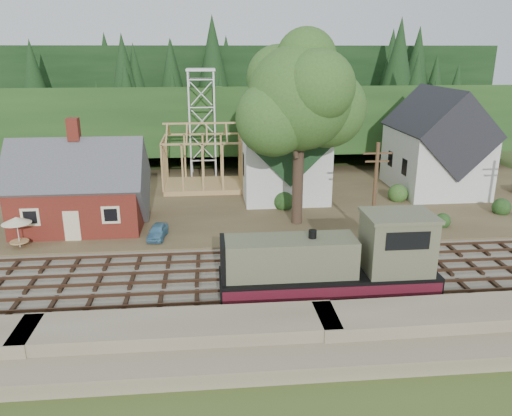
{
  "coord_description": "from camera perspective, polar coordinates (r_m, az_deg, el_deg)",
  "views": [
    {
      "loc": [
        -5.28,
        -29.81,
        14.5
      ],
      "look_at": [
        -1.89,
        6.0,
        3.0
      ],
      "focal_mm": 35.0,
      "sensor_mm": 36.0,
      "label": 1
    }
  ],
  "objects": [
    {
      "name": "depot",
      "position": [
        43.68,
        -19.43,
        1.72
      ],
      "size": [
        10.8,
        7.41,
        9.0
      ],
      "color": "#5D2115",
      "rests_on": "village_flat"
    },
    {
      "name": "telegraph_pole_near",
      "position": [
        38.49,
        13.41,
        1.79
      ],
      "size": [
        2.2,
        0.28,
        8.0
      ],
      "color": "#4C331E",
      "rests_on": "ground"
    },
    {
      "name": "lattice_tower",
      "position": [
        57.99,
        -6.27,
        13.21
      ],
      "size": [
        3.2,
        3.2,
        12.12
      ],
      "color": "silver",
      "rests_on": "village_flat"
    },
    {
      "name": "big_tree",
      "position": [
        40.81,
        5.24,
        11.63
      ],
      "size": [
        10.9,
        8.4,
        14.7
      ],
      "color": "#38281E",
      "rests_on": "village_flat"
    },
    {
      "name": "railroad_bed",
      "position": [
        33.53,
        4.22,
        -7.79
      ],
      "size": [
        64.0,
        11.0,
        0.16
      ],
      "primitive_type": "cube",
      "color": "#726B5B",
      "rests_on": "ground"
    },
    {
      "name": "ground",
      "position": [
        33.57,
        4.22,
        -7.91
      ],
      "size": [
        140.0,
        140.0,
        0.0
      ],
      "primitive_type": "plane",
      "color": "#384C1E",
      "rests_on": "ground"
    },
    {
      "name": "farmhouse",
      "position": [
        54.93,
        19.9,
        6.57
      ],
      "size": [
        8.4,
        10.8,
        10.6
      ],
      "color": "silver",
      "rests_on": "village_flat"
    },
    {
      "name": "car_blue",
      "position": [
        39.9,
        -11.18,
        -2.65
      ],
      "size": [
        1.66,
        3.28,
        1.07
      ],
      "primitive_type": "imported",
      "rotation": [
        0.0,
        0.0,
        -0.13
      ],
      "color": "#518CAF",
      "rests_on": "village_flat"
    },
    {
      "name": "embankment",
      "position": [
        26.31,
        7.37,
        -15.88
      ],
      "size": [
        64.0,
        5.0,
        1.6
      ],
      "primitive_type": "cube",
      "color": "#7F7259",
      "rests_on": "ground"
    },
    {
      "name": "patio_set",
      "position": [
        40.93,
        -25.71,
        -1.41
      ],
      "size": [
        2.13,
        2.13,
        2.37
      ],
      "color": "silver",
      "rests_on": "village_flat"
    },
    {
      "name": "timber_frame",
      "position": [
        53.02,
        -6.09,
        5.4
      ],
      "size": [
        8.2,
        6.2,
        6.99
      ],
      "color": "tan",
      "rests_on": "village_flat"
    },
    {
      "name": "locomotive",
      "position": [
        30.4,
        9.27,
        -6.29
      ],
      "size": [
        12.89,
        3.22,
        5.13
      ],
      "color": "black",
      "rests_on": "railroad_bed"
    },
    {
      "name": "church",
      "position": [
        50.88,
        2.93,
        7.15
      ],
      "size": [
        8.4,
        15.17,
        13.0
      ],
      "color": "silver",
      "rests_on": "village_flat"
    },
    {
      "name": "ridge",
      "position": [
        89.16,
        -1.96,
        8.36
      ],
      "size": [
        80.0,
        20.0,
        12.0
      ],
      "primitive_type": "cube",
      "color": "black",
      "rests_on": "ground"
    },
    {
      "name": "village_flat",
      "position": [
        50.2,
        0.85,
        1.12
      ],
      "size": [
        64.0,
        26.0,
        0.3
      ],
      "primitive_type": "cube",
      "color": "brown",
      "rests_on": "ground"
    },
    {
      "name": "hillside",
      "position": [
        73.45,
        -1.19,
        6.34
      ],
      "size": [
        70.0,
        28.96,
        12.74
      ],
      "primitive_type": "cube",
      "rotation": [
        -0.17,
        0.0,
        0.0
      ],
      "color": "#1E3F19",
      "rests_on": "ground"
    }
  ]
}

